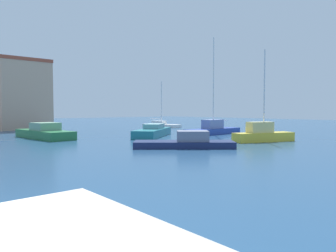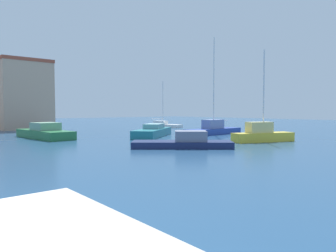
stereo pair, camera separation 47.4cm
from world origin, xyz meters
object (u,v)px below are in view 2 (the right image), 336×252
object	(u,v)px
motorboat_navy_distant_east	(184,142)
sailboat_white_mid_harbor	(162,125)
motorboat_teal_near_pier	(153,132)
sailboat_blue_far_left	(213,129)
sailboat_yellow_distant_north	(262,134)
motorboat_green_far_right	(45,133)

from	to	relation	value
motorboat_navy_distant_east	sailboat_white_mid_harbor	size ratio (longest dim) A/B	0.94
sailboat_white_mid_harbor	motorboat_teal_near_pier	bearing A→B (deg)	-132.78
motorboat_teal_near_pier	sailboat_blue_far_left	size ratio (longest dim) A/B	0.71
sailboat_yellow_distant_north	motorboat_green_far_right	distance (m)	21.77
sailboat_blue_far_left	sailboat_white_mid_harbor	bearing A→B (deg)	71.16
motorboat_navy_distant_east	sailboat_blue_far_left	size ratio (longest dim) A/B	0.63
motorboat_green_far_right	sailboat_white_mid_harbor	distance (m)	24.32
motorboat_teal_near_pier	sailboat_blue_far_left	world-z (taller)	sailboat_blue_far_left
sailboat_yellow_distant_north	motorboat_green_far_right	bearing A→B (deg)	129.88
motorboat_navy_distant_east	motorboat_teal_near_pier	xyz separation A→B (m)	(4.58, 9.83, 0.09)
sailboat_yellow_distant_north	motorboat_navy_distant_east	world-z (taller)	sailboat_yellow_distant_north
sailboat_yellow_distant_north	motorboat_navy_distant_east	distance (m)	8.72
motorboat_teal_near_pier	sailboat_white_mid_harbor	bearing A→B (deg)	47.22
motorboat_green_far_right	sailboat_blue_far_left	bearing A→B (deg)	-24.67
motorboat_navy_distant_east	motorboat_green_far_right	xyz separation A→B (m)	(-5.35, 15.35, 0.15)
motorboat_green_far_right	sailboat_blue_far_left	size ratio (longest dim) A/B	0.75
sailboat_white_mid_harbor	sailboat_blue_far_left	size ratio (longest dim) A/B	0.67
sailboat_blue_far_left	motorboat_green_far_right	bearing A→B (deg)	155.33
motorboat_navy_distant_east	sailboat_blue_far_left	xyz separation A→B (m)	(11.89, 7.42, 0.18)
motorboat_green_far_right	sailboat_yellow_distant_north	bearing A→B (deg)	-50.12
sailboat_yellow_distant_north	sailboat_white_mid_harbor	world-z (taller)	sailboat_yellow_distant_north
motorboat_navy_distant_east	motorboat_green_far_right	world-z (taller)	motorboat_green_far_right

